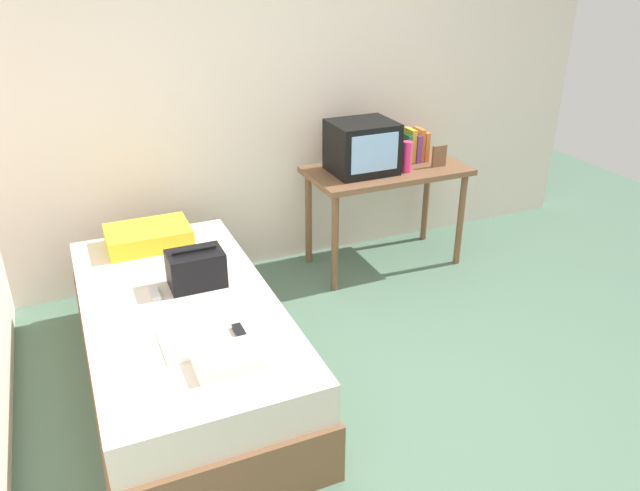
{
  "coord_description": "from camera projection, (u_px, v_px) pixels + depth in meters",
  "views": [
    {
      "loc": [
        -1.48,
        -2.16,
        2.22
      ],
      "look_at": [
        -0.09,
        1.04,
        0.52
      ],
      "focal_mm": 34.75,
      "sensor_mm": 36.0,
      "label": 1
    }
  ],
  "objects": [
    {
      "name": "remote_silver",
      "position": [
        155.0,
        293.0,
        3.31
      ],
      "size": [
        0.04,
        0.14,
        0.02
      ],
      "primitive_type": "cube",
      "color": "#B7B7BC",
      "rests_on": "bed"
    },
    {
      "name": "tv",
      "position": [
        362.0,
        147.0,
        4.34
      ],
      "size": [
        0.44,
        0.39,
        0.36
      ],
      "color": "black",
      "rests_on": "desk"
    },
    {
      "name": "handbag",
      "position": [
        196.0,
        269.0,
        3.37
      ],
      "size": [
        0.3,
        0.2,
        0.23
      ],
      "color": "black",
      "rests_on": "bed"
    },
    {
      "name": "magazine",
      "position": [
        184.0,
        343.0,
        2.9
      ],
      "size": [
        0.21,
        0.29,
        0.01
      ],
      "primitive_type": "cube",
      "color": "white",
      "rests_on": "bed"
    },
    {
      "name": "pillow",
      "position": [
        149.0,
        236.0,
        3.84
      ],
      "size": [
        0.5,
        0.35,
        0.12
      ],
      "primitive_type": "cube",
      "color": "yellow",
      "rests_on": "bed"
    },
    {
      "name": "ground_plane",
      "position": [
        413.0,
        410.0,
        3.28
      ],
      "size": [
        8.0,
        8.0,
        0.0
      ],
      "primitive_type": "plane",
      "color": "#4C6B56"
    },
    {
      "name": "water_bottle",
      "position": [
        407.0,
        157.0,
        4.37
      ],
      "size": [
        0.07,
        0.07,
        0.22
      ],
      "primitive_type": "cylinder",
      "color": "#E53372",
      "rests_on": "desk"
    },
    {
      "name": "book_row",
      "position": [
        414.0,
        146.0,
        4.6
      ],
      "size": [
        0.18,
        0.16,
        0.25
      ],
      "color": "#337F47",
      "rests_on": "desk"
    },
    {
      "name": "picture_frame",
      "position": [
        439.0,
        156.0,
        4.49
      ],
      "size": [
        0.11,
        0.02,
        0.16
      ],
      "primitive_type": "cube",
      "color": "brown",
      "rests_on": "desk"
    },
    {
      "name": "desk",
      "position": [
        386.0,
        181.0,
        4.53
      ],
      "size": [
        1.16,
        0.6,
        0.77
      ],
      "color": "brown",
      "rests_on": "ground"
    },
    {
      "name": "wall_back",
      "position": [
        277.0,
        90.0,
        4.37
      ],
      "size": [
        5.2,
        0.1,
        2.6
      ],
      "primitive_type": "cube",
      "color": "beige",
      "rests_on": "ground"
    },
    {
      "name": "bed",
      "position": [
        184.0,
        343.0,
        3.38
      ],
      "size": [
        1.0,
        2.0,
        0.53
      ],
      "color": "brown",
      "rests_on": "ground"
    },
    {
      "name": "folded_towel",
      "position": [
        225.0,
        359.0,
        2.75
      ],
      "size": [
        0.28,
        0.22,
        0.06
      ],
      "primitive_type": "cube",
      "color": "white",
      "rests_on": "bed"
    },
    {
      "name": "remote_dark",
      "position": [
        240.0,
        333.0,
        2.97
      ],
      "size": [
        0.04,
        0.16,
        0.02
      ],
      "primitive_type": "cube",
      "color": "black",
      "rests_on": "bed"
    }
  ]
}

